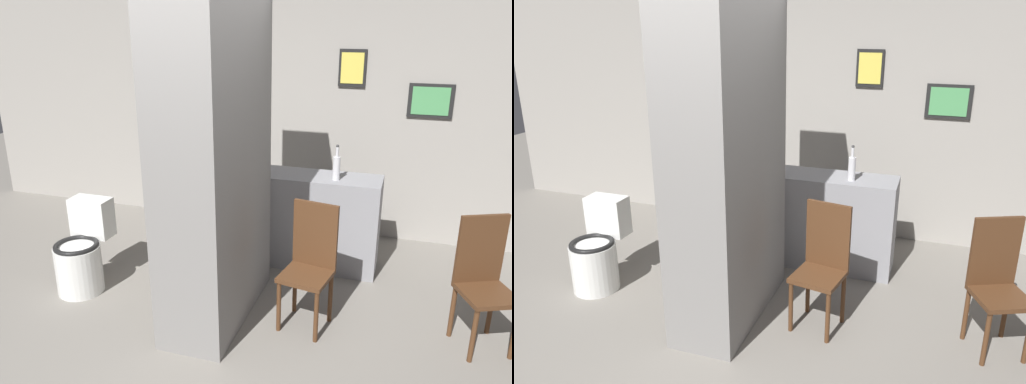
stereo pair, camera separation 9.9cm
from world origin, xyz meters
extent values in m
plane|color=slate|center=(0.00, 0.00, 0.00)|extent=(14.00, 14.00, 0.00)
cube|color=gray|center=(0.00, 2.63, 1.30)|extent=(8.00, 0.06, 2.60)
cube|color=black|center=(-1.60, 2.58, 1.70)|extent=(0.36, 0.02, 0.48)
cube|color=#D86633|center=(-1.60, 2.57, 1.70)|extent=(0.30, 0.01, 0.39)
cube|color=black|center=(1.50, 2.58, 1.55)|extent=(0.44, 0.02, 0.34)
cube|color=#4C9959|center=(1.50, 2.57, 1.55)|extent=(0.36, 0.01, 0.28)
cube|color=black|center=(0.70, 2.58, 1.85)|extent=(0.28, 0.02, 0.38)
cube|color=#E0CC4C|center=(0.70, 2.57, 1.85)|extent=(0.23, 0.01, 0.31)
cube|color=gray|center=(-0.05, 0.64, 1.30)|extent=(0.52, 1.28, 2.60)
cylinder|color=black|center=(-0.32, 0.38, 1.55)|extent=(0.03, 0.40, 0.40)
cylinder|color=red|center=(-0.34, 0.38, 1.55)|extent=(0.01, 0.07, 0.07)
cube|color=gray|center=(0.56, 1.72, 0.46)|extent=(1.18, 0.44, 0.93)
cylinder|color=silver|center=(-1.36, 0.56, 0.22)|extent=(0.41, 0.41, 0.44)
torus|color=black|center=(-1.36, 0.56, 0.45)|extent=(0.39, 0.39, 0.04)
cube|color=silver|center=(-1.36, 0.82, 0.62)|extent=(0.37, 0.20, 0.36)
cylinder|color=#4C2D19|center=(0.50, 0.52, 0.22)|extent=(0.04, 0.04, 0.43)
cylinder|color=#4C2D19|center=(0.81, 0.46, 0.22)|extent=(0.04, 0.04, 0.43)
cylinder|color=#4C2D19|center=(0.56, 0.82, 0.22)|extent=(0.04, 0.04, 0.43)
cylinder|color=#4C2D19|center=(0.86, 0.77, 0.22)|extent=(0.04, 0.04, 0.43)
cube|color=#4C2D19|center=(0.68, 0.64, 0.45)|extent=(0.42, 0.42, 0.04)
cube|color=#4C2D19|center=(0.71, 0.81, 0.73)|extent=(0.36, 0.09, 0.54)
cylinder|color=#4C2D19|center=(1.91, 0.57, 0.22)|extent=(0.04, 0.04, 0.43)
cylinder|color=#4C2D19|center=(1.79, 0.85, 0.22)|extent=(0.04, 0.04, 0.43)
cylinder|color=#4C2D19|center=(2.07, 0.98, 0.22)|extent=(0.04, 0.04, 0.43)
cube|color=#4C2D19|center=(1.99, 0.77, 0.45)|extent=(0.48, 0.48, 0.04)
cube|color=#4C2D19|center=(1.93, 0.93, 0.73)|extent=(0.35, 0.18, 0.54)
torus|color=black|center=(-0.99, 1.69, 0.35)|extent=(0.69, 0.04, 0.69)
torus|color=black|center=(0.01, 1.69, 0.35)|extent=(0.69, 0.04, 0.69)
cylinder|color=#266633|center=(-0.49, 1.69, 0.52)|extent=(0.91, 0.04, 0.04)
cylinder|color=#266633|center=(-0.74, 1.69, 0.52)|extent=(0.03, 0.03, 0.36)
cylinder|color=#266633|center=(-0.04, 1.69, 0.52)|extent=(0.03, 0.03, 0.33)
cube|color=black|center=(-0.74, 1.69, 0.72)|extent=(0.16, 0.06, 0.04)
cylinder|color=#262626|center=(-0.04, 1.69, 0.69)|extent=(0.03, 0.42, 0.03)
cylinder|color=silver|center=(0.73, 1.65, 1.04)|extent=(0.07, 0.07, 0.22)
cylinder|color=silver|center=(0.73, 1.65, 1.19)|extent=(0.03, 0.03, 0.09)
sphere|color=#333333|center=(0.73, 1.65, 1.25)|extent=(0.03, 0.03, 0.03)
camera|label=1|loc=(1.36, -2.75, 2.35)|focal=35.00mm
camera|label=2|loc=(1.45, -2.72, 2.35)|focal=35.00mm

